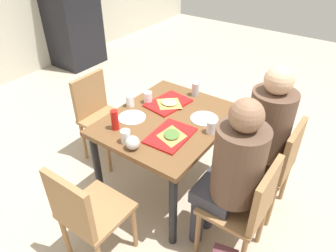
{
  "coord_description": "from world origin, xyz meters",
  "views": [
    {
      "loc": [
        -1.68,
        -1.19,
        2.08
      ],
      "look_at": [
        0.0,
        0.0,
        0.66
      ],
      "focal_mm": 33.15,
      "sensor_mm": 36.0,
      "label": 1
    }
  ],
  "objects_px": {
    "drink_fridge": "(70,4)",
    "person_in_red": "(232,169)",
    "chair_left_end": "(86,213)",
    "plastic_cup_b": "(211,127)",
    "tray_red_far": "(168,103)",
    "tray_red_near": "(170,135)",
    "chair_far_side": "(99,112)",
    "paper_plate_center": "(132,117)",
    "soda_can": "(195,89)",
    "chair_near_right": "(275,162)",
    "paper_plate_near_edge": "(204,119)",
    "pizza_slice_b": "(169,103)",
    "foil_bundle": "(133,143)",
    "plastic_cup_c": "(126,136)",
    "main_table": "(168,128)",
    "person_in_brown_jacket": "(263,130)",
    "pizza_slice_a": "(172,135)",
    "condiment_bottle": "(115,120)",
    "chair_near_left": "(247,206)",
    "plastic_cup_d": "(148,97)",
    "plastic_cup_a": "(130,101)"
  },
  "relations": [
    {
      "from": "person_in_brown_jacket",
      "to": "pizza_slice_a",
      "type": "relative_size",
      "value": 4.97
    },
    {
      "from": "chair_far_side",
      "to": "plastic_cup_b",
      "type": "relative_size",
      "value": 8.56
    },
    {
      "from": "chair_far_side",
      "to": "paper_plate_center",
      "type": "height_order",
      "value": "chair_far_side"
    },
    {
      "from": "tray_red_far",
      "to": "tray_red_near",
      "type": "bearing_deg",
      "value": -142.64
    },
    {
      "from": "tray_red_far",
      "to": "paper_plate_center",
      "type": "relative_size",
      "value": 1.64
    },
    {
      "from": "chair_far_side",
      "to": "paper_plate_center",
      "type": "bearing_deg",
      "value": -105.35
    },
    {
      "from": "chair_near_right",
      "to": "foil_bundle",
      "type": "relative_size",
      "value": 8.56
    },
    {
      "from": "plastic_cup_d",
      "to": "condiment_bottle",
      "type": "relative_size",
      "value": 0.62
    },
    {
      "from": "chair_left_end",
      "to": "plastic_cup_b",
      "type": "relative_size",
      "value": 8.56
    },
    {
      "from": "person_in_red",
      "to": "condiment_bottle",
      "type": "bearing_deg",
      "value": 94.95
    },
    {
      "from": "main_table",
      "to": "person_in_red",
      "type": "height_order",
      "value": "person_in_red"
    },
    {
      "from": "chair_far_side",
      "to": "tray_red_far",
      "type": "height_order",
      "value": "chair_far_side"
    },
    {
      "from": "tray_red_near",
      "to": "paper_plate_center",
      "type": "xyz_separation_m",
      "value": [
        0.03,
        0.39,
        -0.0
      ]
    },
    {
      "from": "pizza_slice_b",
      "to": "soda_can",
      "type": "bearing_deg",
      "value": -17.32
    },
    {
      "from": "foil_bundle",
      "to": "person_in_brown_jacket",
      "type": "bearing_deg",
      "value": -42.56
    },
    {
      "from": "chair_near_right",
      "to": "tray_red_far",
      "type": "distance_m",
      "value": 0.98
    },
    {
      "from": "chair_near_right",
      "to": "main_table",
      "type": "bearing_deg",
      "value": 107.93
    },
    {
      "from": "tray_red_far",
      "to": "plastic_cup_b",
      "type": "bearing_deg",
      "value": -107.6
    },
    {
      "from": "pizza_slice_a",
      "to": "foil_bundle",
      "type": "distance_m",
      "value": 0.3
    },
    {
      "from": "chair_near_right",
      "to": "soda_can",
      "type": "bearing_deg",
      "value": 77.56
    },
    {
      "from": "plastic_cup_a",
      "to": "condiment_bottle",
      "type": "relative_size",
      "value": 0.62
    },
    {
      "from": "chair_left_end",
      "to": "soda_can",
      "type": "distance_m",
      "value": 1.4
    },
    {
      "from": "soda_can",
      "to": "paper_plate_near_edge",
      "type": "bearing_deg",
      "value": -138.11
    },
    {
      "from": "chair_near_left",
      "to": "tray_red_far",
      "type": "xyz_separation_m",
      "value": [
        0.45,
        0.95,
        0.24
      ]
    },
    {
      "from": "chair_near_right",
      "to": "plastic_cup_b",
      "type": "xyz_separation_m",
      "value": [
        -0.24,
        0.45,
        0.28
      ]
    },
    {
      "from": "tray_red_near",
      "to": "plastic_cup_c",
      "type": "relative_size",
      "value": 3.6
    },
    {
      "from": "tray_red_near",
      "to": "tray_red_far",
      "type": "bearing_deg",
      "value": 37.36
    },
    {
      "from": "main_table",
      "to": "plastic_cup_b",
      "type": "bearing_deg",
      "value": -85.91
    },
    {
      "from": "chair_far_side",
      "to": "pizza_slice_b",
      "type": "xyz_separation_m",
      "value": [
        0.17,
        -0.71,
        0.26
      ]
    },
    {
      "from": "chair_near_right",
      "to": "chair_left_end",
      "type": "xyz_separation_m",
      "value": [
        -1.18,
        0.82,
        0.0
      ]
    },
    {
      "from": "plastic_cup_a",
      "to": "foil_bundle",
      "type": "height_order",
      "value": "same"
    },
    {
      "from": "plastic_cup_b",
      "to": "foil_bundle",
      "type": "bearing_deg",
      "value": 143.84
    },
    {
      "from": "paper_plate_center",
      "to": "soda_can",
      "type": "distance_m",
      "value": 0.65
    },
    {
      "from": "tray_red_far",
      "to": "plastic_cup_c",
      "type": "relative_size",
      "value": 3.6
    },
    {
      "from": "paper_plate_near_edge",
      "to": "soda_can",
      "type": "distance_m",
      "value": 0.4
    },
    {
      "from": "foil_bundle",
      "to": "drink_fridge",
      "type": "xyz_separation_m",
      "value": [
        1.91,
        2.87,
        0.17
      ]
    },
    {
      "from": "drink_fridge",
      "to": "person_in_red",
      "type": "bearing_deg",
      "value": -116.08
    },
    {
      "from": "person_in_red",
      "to": "drink_fridge",
      "type": "distance_m",
      "value": 3.94
    },
    {
      "from": "soda_can",
      "to": "tray_red_near",
      "type": "bearing_deg",
      "value": -164.67
    },
    {
      "from": "condiment_bottle",
      "to": "paper_plate_center",
      "type": "bearing_deg",
      "value": 0.0
    },
    {
      "from": "main_table",
      "to": "tray_red_near",
      "type": "distance_m",
      "value": 0.26
    },
    {
      "from": "person_in_red",
      "to": "plastic_cup_a",
      "type": "xyz_separation_m",
      "value": [
        0.24,
        1.05,
        0.04
      ]
    },
    {
      "from": "pizza_slice_a",
      "to": "drink_fridge",
      "type": "bearing_deg",
      "value": 61.27
    },
    {
      "from": "paper_plate_center",
      "to": "condiment_bottle",
      "type": "xyz_separation_m",
      "value": [
        -0.19,
        0.0,
        0.08
      ]
    },
    {
      "from": "paper_plate_near_edge",
      "to": "drink_fridge",
      "type": "distance_m",
      "value": 3.36
    },
    {
      "from": "paper_plate_near_edge",
      "to": "pizza_slice_b",
      "type": "bearing_deg",
      "value": 88.0
    },
    {
      "from": "plastic_cup_c",
      "to": "condiment_bottle",
      "type": "distance_m",
      "value": 0.19
    },
    {
      "from": "tray_red_far",
      "to": "condiment_bottle",
      "type": "xyz_separation_m",
      "value": [
        -0.53,
        0.11,
        0.07
      ]
    },
    {
      "from": "pizza_slice_a",
      "to": "condiment_bottle",
      "type": "xyz_separation_m",
      "value": [
        -0.15,
        0.41,
        0.06
      ]
    },
    {
      "from": "paper_plate_near_edge",
      "to": "chair_left_end",
      "type": "bearing_deg",
      "value": 167.4
    }
  ]
}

